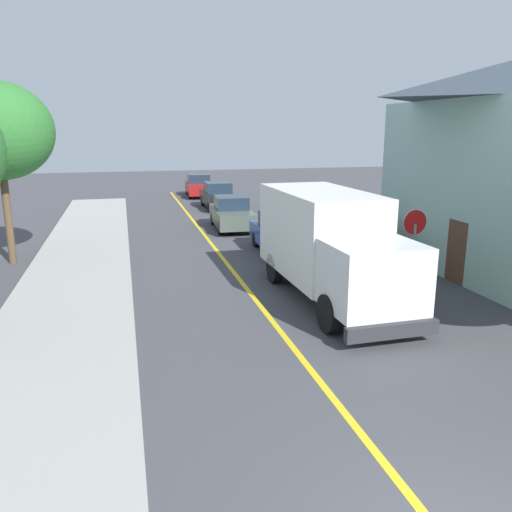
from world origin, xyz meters
name	(u,v)px	position (x,y,z in m)	size (l,w,h in m)	color
sidewalk_curb	(31,437)	(-5.40, 4.00, 0.07)	(3.60, 60.00, 0.15)	#9E9E99
centre_line_yellow	(257,301)	(0.00, 10.00, 0.00)	(0.16, 56.00, 0.01)	gold
box_truck	(329,241)	(2.17, 9.80, 1.77)	(2.56, 7.23, 3.20)	silver
parked_car_near	(283,234)	(2.59, 15.79, 0.79)	(1.83, 4.41, 1.67)	#2D4793
parked_car_mid	(232,214)	(1.62, 21.49, 0.79)	(2.01, 4.48, 1.67)	#4C564C
parked_car_far	(218,196)	(2.20, 28.58, 0.79)	(1.81, 4.41, 1.67)	black
parked_car_furthest	(199,186)	(1.87, 34.97, 0.79)	(2.02, 4.48, 1.67)	maroon
parked_van_across	(360,240)	(5.20, 13.96, 0.79)	(1.99, 4.47, 1.67)	#B7B7BC
stop_sign	(414,235)	(4.92, 9.64, 1.86)	(0.80, 0.10, 2.65)	gray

